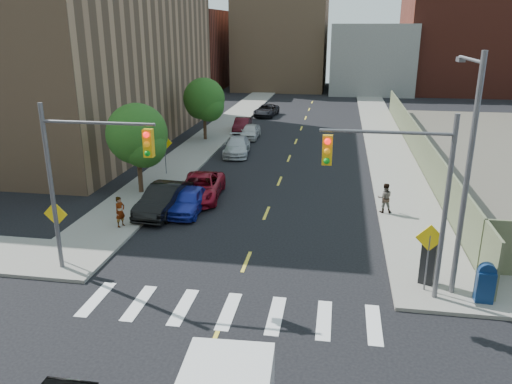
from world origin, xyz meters
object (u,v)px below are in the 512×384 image
(parked_car_black, at_px, (164,199))
(parked_car_maroon, at_px, (242,125))
(pedestrian_west, at_px, (120,212))
(parked_car_red, at_px, (200,187))
(parked_car_white, at_px, (250,131))
(pedestrian_east, at_px, (385,198))
(parked_car_blue, at_px, (189,200))
(payphone, at_px, (428,261))
(mailbox, at_px, (485,283))
(parked_car_grey, at_px, (266,110))
(parked_car_silver, at_px, (237,146))

(parked_car_black, height_order, parked_car_maroon, parked_car_black)
(pedestrian_west, bearing_deg, parked_car_red, -2.70)
(parked_car_white, height_order, pedestrian_east, pedestrian_east)
(parked_car_blue, relative_size, payphone, 2.17)
(payphone, xyz_separation_m, pedestrian_west, (-14.25, 3.50, -0.14))
(parked_car_red, distance_m, parked_car_white, 16.80)
(parked_car_red, xyz_separation_m, payphone, (11.56, -8.69, 0.36))
(parked_car_white, height_order, mailbox, mailbox)
(parked_car_grey, bearing_deg, payphone, -66.52)
(parked_car_black, distance_m, parked_car_red, 2.95)
(parked_car_grey, distance_m, pedestrian_west, 34.00)
(parked_car_maroon, bearing_deg, parked_car_grey, 80.95)
(parked_car_blue, height_order, parked_car_black, parked_car_black)
(parked_car_black, bearing_deg, pedestrian_west, -113.90)
(parked_car_maroon, relative_size, payphone, 2.15)
(mailbox, xyz_separation_m, payphone, (-1.84, 1.08, 0.19))
(mailbox, bearing_deg, pedestrian_west, 166.38)
(parked_car_silver, bearing_deg, parked_car_grey, 85.03)
(pedestrian_west, bearing_deg, payphone, -79.08)
(parked_car_blue, xyz_separation_m, parked_car_maroon, (-1.30, 21.87, -0.03))
(parked_car_grey, height_order, pedestrian_west, pedestrian_west)
(parked_car_red, xyz_separation_m, parked_car_grey, (-0.29, 28.73, -0.06))
(parked_car_silver, relative_size, pedestrian_west, 3.00)
(parked_car_silver, height_order, payphone, payphone)
(parked_car_maroon, bearing_deg, parked_car_black, -92.79)
(parked_car_blue, height_order, payphone, payphone)
(parked_car_blue, xyz_separation_m, parked_car_grey, (-0.29, 31.04, -0.03))
(parked_car_white, bearing_deg, payphone, -66.05)
(parked_car_silver, distance_m, pedestrian_east, 15.73)
(parked_car_white, relative_size, payphone, 2.06)
(pedestrian_west, distance_m, pedestrian_east, 13.86)
(parked_car_black, relative_size, parked_car_maroon, 1.20)
(parked_car_maroon, relative_size, pedestrian_west, 2.54)
(parked_car_blue, xyz_separation_m, mailbox, (13.40, -7.46, 0.21))
(parked_car_blue, height_order, parked_car_silver, parked_car_silver)
(parked_car_blue, bearing_deg, parked_car_grey, 92.66)
(mailbox, distance_m, pedestrian_east, 9.28)
(payphone, bearing_deg, pedestrian_east, 118.68)
(parked_car_black, xyz_separation_m, mailbox, (14.70, -7.12, 0.10))
(parked_car_black, relative_size, parked_car_grey, 1.02)
(parked_car_silver, distance_m, payphone, 22.62)
(parked_car_blue, height_order, parked_car_red, parked_car_red)
(parked_car_red, xyz_separation_m, pedestrian_east, (10.50, -0.95, 0.25))
(parked_car_red, bearing_deg, parked_car_white, 85.40)
(mailbox, relative_size, payphone, 0.82)
(parked_car_grey, xyz_separation_m, pedestrian_west, (-2.40, -33.92, 0.28))
(parked_car_grey, relative_size, mailbox, 3.07)
(parked_car_grey, relative_size, payphone, 2.53)
(mailbox, xyz_separation_m, pedestrian_west, (-16.09, 4.58, 0.04))
(parked_car_white, bearing_deg, parked_car_black, -94.28)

